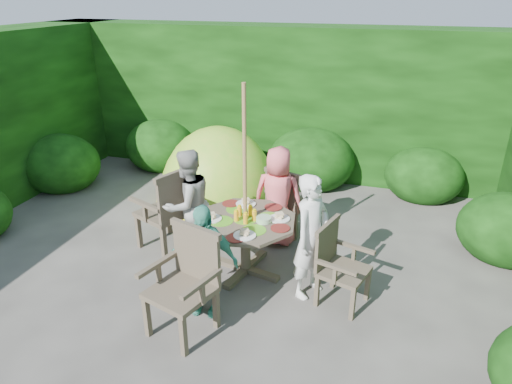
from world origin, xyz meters
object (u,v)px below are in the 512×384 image
(child_right, at_px, (311,237))
(garden_chair_right, at_px, (338,264))
(child_front, at_px, (204,260))
(garden_chair_front, at_px, (186,281))
(garden_chair_left, at_px, (169,209))
(dome_tent, at_px, (219,196))
(patio_table, at_px, (246,228))
(child_back, at_px, (278,196))
(parasol_pole, at_px, (245,185))
(garden_chair_back, at_px, (288,200))
(child_left, at_px, (188,204))

(child_right, bearing_deg, garden_chair_right, -77.86)
(child_front, bearing_deg, garden_chair_front, -104.57)
(garden_chair_front, relative_size, child_front, 0.84)
(garden_chair_left, height_order, dome_tent, dome_tent)
(patio_table, relative_size, garden_chair_right, 1.65)
(patio_table, bearing_deg, child_back, 78.03)
(parasol_pole, height_order, garden_chair_front, parasol_pole)
(parasol_pole, relative_size, garden_chair_left, 2.09)
(parasol_pole, relative_size, garden_chair_back, 2.45)
(patio_table, relative_size, garden_chair_back, 1.56)
(garden_chair_front, bearing_deg, child_left, 131.32)
(parasol_pole, distance_m, child_front, 0.95)
(patio_table, xyz_separation_m, garden_chair_back, (0.22, 1.08, -0.10))
(garden_chair_left, bearing_deg, garden_chair_right, 100.27)
(patio_table, xyz_separation_m, dome_tent, (-1.10, 1.89, -0.58))
(garden_chair_left, relative_size, child_right, 0.77)
(garden_chair_back, distance_m, child_front, 1.90)
(parasol_pole, xyz_separation_m, garden_chair_back, (0.23, 1.08, -0.62))
(garden_chair_right, distance_m, garden_chair_left, 2.20)
(garden_chair_left, height_order, child_left, child_left)
(parasol_pole, bearing_deg, child_back, 77.74)
(patio_table, relative_size, child_right, 1.02)
(garden_chair_left, relative_size, child_front, 0.88)
(garden_chair_back, height_order, child_left, child_left)
(patio_table, height_order, child_back, child_back)
(garden_chair_front, relative_size, child_right, 0.73)
(garden_chair_right, distance_m, garden_chair_front, 1.55)
(garden_chair_right, distance_m, child_right, 0.38)
(garden_chair_left, bearing_deg, child_left, 102.84)
(parasol_pole, xyz_separation_m, dome_tent, (-1.10, 1.89, -1.10))
(child_right, bearing_deg, dome_tent, 65.64)
(child_right, distance_m, child_left, 1.60)
(garden_chair_right, xyz_separation_m, child_left, (-1.86, 0.40, 0.23))
(garden_chair_right, distance_m, garden_chair_back, 1.56)
(garden_chair_right, height_order, garden_chair_left, garden_chair_left)
(garden_chair_right, height_order, child_front, child_front)
(garden_chair_back, xyz_separation_m, child_left, (-1.01, -0.91, 0.20))
(child_left, relative_size, dome_tent, 0.60)
(garden_chair_left, relative_size, garden_chair_back, 1.17)
(patio_table, distance_m, garden_chair_front, 1.09)
(parasol_pole, xyz_separation_m, child_left, (-0.78, 0.17, -0.42))
(child_left, xyz_separation_m, child_front, (0.61, -0.95, -0.09))
(child_left, distance_m, child_back, 1.13)
(garden_chair_back, bearing_deg, parasol_pole, 95.78)
(child_left, bearing_deg, garden_chair_front, 51.61)
(parasol_pole, height_order, garden_chair_left, parasol_pole)
(parasol_pole, height_order, child_front, parasol_pole)
(garden_chair_right, bearing_deg, child_back, 58.76)
(patio_table, xyz_separation_m, child_right, (0.78, -0.17, 0.11))
(patio_table, relative_size, child_front, 1.18)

